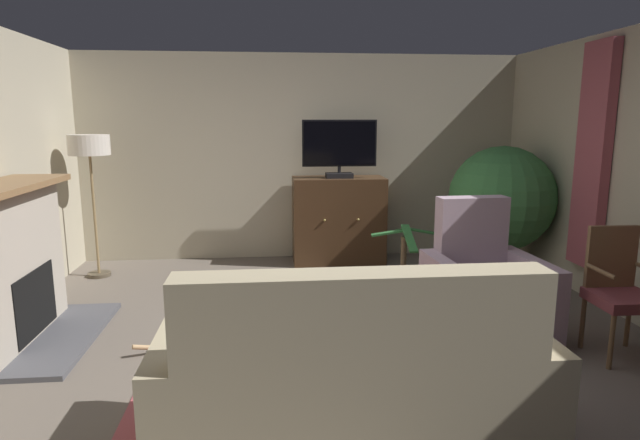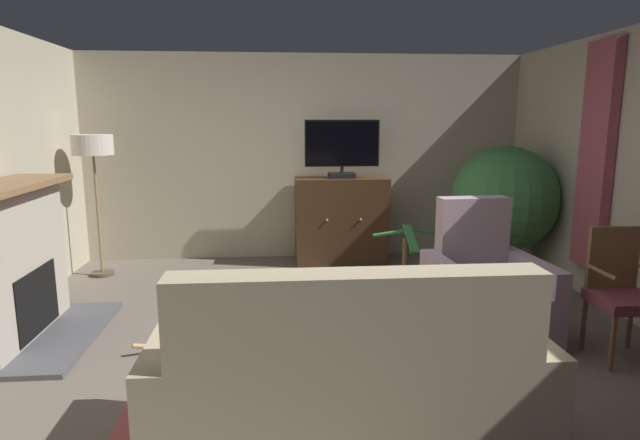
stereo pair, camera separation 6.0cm
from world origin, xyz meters
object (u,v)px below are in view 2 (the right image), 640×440
Objects in this scene: fireplace at (13,267)px; sofa_floral at (346,393)px; potted_plant_on_hearth_side at (405,273)px; coffee_table at (322,311)px; potted_plant_leafy_by_curtain at (505,200)px; armchair_by_fireplace at (485,294)px; side_chair_nearest_door at (621,290)px; tv_remote at (306,309)px; floor_lamp at (93,154)px; television at (342,147)px; cat at (191,334)px; tv_cabinet at (341,222)px.

sofa_floral is (2.44, -1.71, -0.25)m from fireplace.
sofa_floral is 2.82m from potted_plant_on_hearth_side.
coffee_table is 3.13m from potted_plant_leafy_by_curtain.
coffee_table is 1.42m from armchair_by_fireplace.
coffee_table is 2.22m from side_chair_nearest_door.
tv_remote is 0.08× the size of sofa_floral.
armchair_by_fireplace is 0.98m from side_chair_nearest_door.
television is at bearing 6.75° from floor_lamp.
tv_remote is 1.11m from sofa_floral.
fireplace is 1.52m from cat.
sofa_floral is at bearing -96.55° from tv_cabinet.
tv_cabinet is at bearing 37.23° from fireplace.
television is at bearing 79.90° from coffee_table.
potted_plant_leafy_by_curtain is at bearing 26.34° from potted_plant_on_hearth_side.
armchair_by_fireplace is 0.75× the size of potted_plant_leafy_by_curtain.
fireplace is 2.99m from sofa_floral.
tv_remote is 0.11× the size of floor_lamp.
fireplace is at bearing -142.77° from tv_cabinet.
cat is (1.41, -0.28, -0.49)m from fireplace.
television reaches higher than tv_cabinet.
tv_cabinet is 0.56× the size of sofa_floral.
fireplace reaches higher than tv_cabinet.
side_chair_nearest_door reaches higher than tv_remote.
sofa_floral is at bearing -124.47° from potted_plant_leafy_by_curtain.
television is 3.13m from cat.
tv_remote is at bearing -15.20° from fireplace.
armchair_by_fireplace is at bearing -69.28° from tv_cabinet.
sofa_floral is 2.42m from side_chair_nearest_door.
tv_remote is (-0.13, -0.10, 0.05)m from coffee_table.
fireplace is 0.74× the size of sofa_floral.
cat is at bearing -11.24° from fireplace.
floor_lamp reaches higher than coffee_table.
television is 2.91m from coffee_table.
floor_lamp is at bearing 165.10° from potted_plant_on_hearth_side.
tv_cabinet reaches higher than potted_plant_on_hearth_side.
side_chair_nearest_door is at bearing 25.34° from sofa_floral.
television is 0.81× the size of armchair_by_fireplace.
tv_cabinet is at bearing 90.00° from television.
tv_cabinet is at bearing 121.10° from side_chair_nearest_door.
fireplace is at bearing -164.72° from potted_plant_on_hearth_side.
potted_plant_leafy_by_curtain is (2.25, 3.28, 0.49)m from sofa_floral.
tv_remote is 0.12× the size of potted_plant_leafy_by_curtain.
sofa_floral is 2.96× the size of cat.
cat is 2.78m from floor_lamp.
tv_remote is (2.29, -0.62, -0.19)m from fireplace.
floor_lamp is at bearing 80.86° from tv_remote.
fireplace is at bearing 167.80° from coffee_table.
potted_plant_leafy_by_curtain reaches higher than sofa_floral.
floor_lamp is (-4.53, 2.49, 0.86)m from side_chair_nearest_door.
tv_cabinet is at bearing 26.77° from tv_remote.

